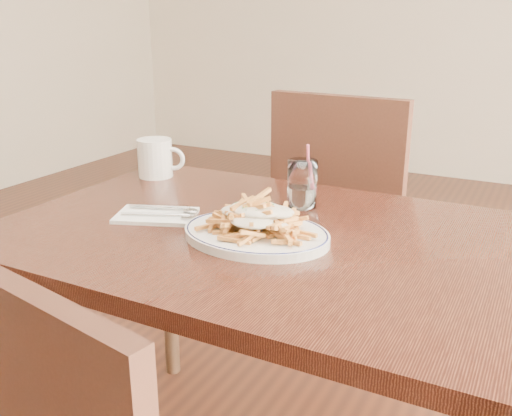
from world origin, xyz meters
The scene contains 8 objects.
table centered at (0.00, 0.00, 0.67)m, with size 1.20×0.80×0.75m.
chair_far centered at (-0.06, 0.72, 0.55)m, with size 0.48×0.48×0.98m.
fries_plate centered at (0.00, -0.05, 0.76)m, with size 0.35×0.31×0.02m.
loaded_fries centered at (0.00, -0.05, 0.81)m, with size 0.25×0.22×0.07m.
napkin centered at (-0.28, -0.04, 0.75)m, with size 0.18×0.12×0.01m, color white.
cutlery centered at (-0.28, -0.03, 0.76)m, with size 0.20×0.14×0.01m.
water_glass centered at (0.00, 0.19, 0.80)m, with size 0.07×0.07×0.16m.
coffee_mug centered at (-0.50, 0.26, 0.81)m, with size 0.14×0.10×0.11m.
Camera 1 is at (0.52, -1.06, 1.20)m, focal length 40.00 mm.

